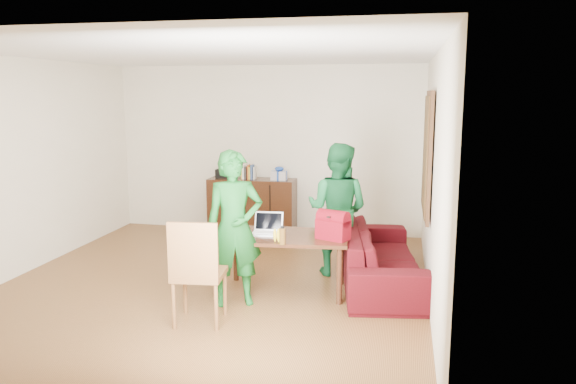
% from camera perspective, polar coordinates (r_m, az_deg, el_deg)
% --- Properties ---
extents(room, '(5.20, 5.70, 2.90)m').
position_cam_1_polar(room, '(6.68, -7.37, 1.73)').
color(room, '#492C12').
rests_on(room, ground).
extents(table, '(1.50, 0.93, 0.67)m').
position_cam_1_polar(table, '(6.41, -0.36, -5.06)').
color(table, black).
rests_on(table, ground).
extents(chair, '(0.53, 0.51, 1.07)m').
position_cam_1_polar(chair, '(5.72, -8.99, -10.05)').
color(chair, brown).
rests_on(chair, ground).
extents(person_near, '(0.72, 0.61, 1.68)m').
position_cam_1_polar(person_near, '(6.02, -5.47, -3.69)').
color(person_near, '#12541B').
rests_on(person_near, ground).
extents(person_far, '(0.93, 0.80, 1.66)m').
position_cam_1_polar(person_far, '(7.02, 5.04, -1.78)').
color(person_far, '#156130').
rests_on(person_far, ground).
extents(laptop, '(0.35, 0.25, 0.23)m').
position_cam_1_polar(laptop, '(6.40, -2.18, -3.93)').
color(laptop, white).
rests_on(laptop, table).
extents(bananas, '(0.16, 0.11, 0.06)m').
position_cam_1_polar(bananas, '(6.09, -1.00, -4.83)').
color(bananas, yellow).
rests_on(bananas, table).
extents(bottle, '(0.08, 0.08, 0.20)m').
position_cam_1_polar(bottle, '(5.97, -0.57, -4.41)').
color(bottle, brown).
rests_on(bottle, table).
extents(red_bag, '(0.40, 0.32, 0.26)m').
position_cam_1_polar(red_bag, '(6.20, 4.60, -3.64)').
color(red_bag, maroon).
rests_on(red_bag, table).
extents(sofa, '(1.19, 2.35, 0.66)m').
position_cam_1_polar(sofa, '(6.88, 9.39, -6.44)').
color(sofa, '#3F080F').
rests_on(sofa, ground).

